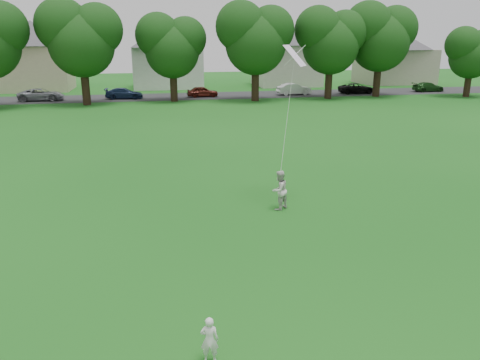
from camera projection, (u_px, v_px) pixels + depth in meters
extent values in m
plane|color=#125014|center=(269.00, 284.00, 12.36)|extent=(160.00, 160.00, 0.00)
cube|color=#2D2D30|center=(173.00, 97.00, 51.76)|extent=(90.00, 7.00, 0.01)
imported|color=silver|center=(209.00, 340.00, 9.26)|extent=(0.41, 0.31, 1.01)
imported|color=silver|center=(279.00, 190.00, 17.54)|extent=(0.93, 0.89, 1.51)
plane|color=white|center=(295.00, 55.00, 17.24)|extent=(1.17, 1.26, 0.76)
cylinder|color=white|center=(287.00, 119.00, 17.34)|extent=(0.01, 0.01, 4.70)
cylinder|color=black|center=(85.00, 85.00, 44.92)|extent=(0.77, 0.77, 3.82)
cylinder|color=black|center=(174.00, 85.00, 47.49)|extent=(0.73, 0.73, 3.37)
cylinder|color=black|center=(255.00, 82.00, 47.75)|extent=(0.77, 0.77, 3.81)
cylinder|color=black|center=(329.00, 81.00, 49.74)|extent=(0.75, 0.75, 3.67)
cylinder|color=black|center=(377.00, 79.00, 51.44)|extent=(0.77, 0.77, 3.90)
cylinder|color=black|center=(468.00, 83.00, 51.24)|extent=(0.69, 0.69, 2.90)
imported|color=gray|center=(41.00, 95.00, 48.11)|extent=(4.50, 2.09, 1.25)
imported|color=#152343|center=(124.00, 93.00, 49.68)|extent=(4.03, 1.85, 1.14)
imported|color=#501710|center=(202.00, 92.00, 51.25)|extent=(3.41, 1.40, 1.16)
imported|color=silver|center=(294.00, 89.00, 53.19)|extent=(3.97, 1.55, 1.29)
imported|color=black|center=(357.00, 88.00, 54.64)|extent=(4.18, 1.93, 1.16)
imported|color=#194517|center=(428.00, 87.00, 56.38)|extent=(3.84, 1.63, 1.11)
cube|color=#C9B696|center=(36.00, 68.00, 57.37)|extent=(8.15, 7.16, 5.32)
pyramid|color=#49474B|center=(30.00, 20.00, 55.74)|extent=(11.75, 11.75, 2.93)
cube|color=white|center=(167.00, 67.00, 60.39)|extent=(8.68, 6.75, 5.13)
pyramid|color=#49474B|center=(165.00, 24.00, 58.82)|extent=(12.52, 12.52, 2.82)
cube|color=beige|center=(286.00, 65.00, 63.36)|extent=(8.19, 7.24, 5.30)
pyramid|color=#49474B|center=(287.00, 22.00, 61.74)|extent=(11.82, 11.82, 2.92)
cube|color=#ADA58F|center=(394.00, 66.00, 66.45)|extent=(9.70, 7.09, 4.67)
pyramid|color=#49474B|center=(398.00, 30.00, 65.02)|extent=(13.99, 13.99, 2.57)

